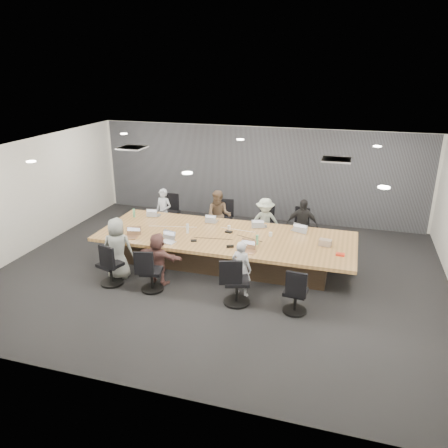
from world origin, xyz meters
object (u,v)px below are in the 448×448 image
(person_5, at_px, (158,259))
(person_6, at_px, (241,268))
(bottle_green_right, at_px, (257,240))
(chair_0, at_px, (169,216))
(bottle_clear, at_px, (188,228))
(laptop_1, at_px, (212,221))
(mug_brown, at_px, (119,225))
(person_0, at_px, (164,212))
(chair_1, at_px, (223,222))
(chair_6, at_px, (237,285))
(person_1, at_px, (219,216))
(bottle_green_left, at_px, (134,213))
(laptop_6, at_px, (248,252))
(person_2, at_px, (265,222))
(canvas_bag, at_px, (325,243))
(chair_4, at_px, (111,268))
(laptop_3, at_px, (299,230))
(laptop_2, at_px, (261,226))
(conference_table, at_px, (225,248))
(person_4, at_px, (118,248))
(chair_2, at_px, (267,227))
(laptop_5, at_px, (168,242))
(laptop_4, at_px, (129,237))
(person_3, at_px, (302,225))
(snack_packet, at_px, (340,255))
(stapler, at_px, (230,246))
(laptop_0, at_px, (155,215))
(chair_3, at_px, (303,231))

(person_5, bearing_deg, person_6, -169.27)
(person_5, relative_size, bottle_green_right, 5.23)
(chair_0, xyz_separation_m, bottle_clear, (1.29, -1.84, 0.43))
(laptop_1, relative_size, mug_brown, 2.36)
(person_0, xyz_separation_m, laptop_1, (1.60, -0.55, 0.09))
(chair_1, distance_m, chair_6, 3.65)
(chair_1, distance_m, bottle_green_right, 2.52)
(person_1, xyz_separation_m, bottle_green_left, (-2.07, -0.82, 0.15))
(person_0, height_order, laptop_6, person_0)
(laptop_1, distance_m, person_5, 2.22)
(person_6, relative_size, mug_brown, 9.96)
(chair_1, distance_m, person_5, 3.10)
(person_2, relative_size, canvas_bag, 4.86)
(chair_4, bearing_deg, laptop_3, 51.82)
(laptop_2, distance_m, mug_brown, 3.49)
(conference_table, bearing_deg, laptop_1, 125.80)
(person_5, distance_m, canvas_bag, 3.69)
(laptop_3, height_order, person_4, person_4)
(conference_table, bearing_deg, chair_2, 68.33)
(laptop_5, distance_m, laptop_6, 1.85)
(person_0, distance_m, laptop_4, 2.15)
(chair_0, relative_size, mug_brown, 7.05)
(person_5, height_order, person_6, person_6)
(laptop_2, height_order, person_4, person_4)
(chair_6, xyz_separation_m, laptop_3, (0.88, 2.50, 0.33))
(laptop_1, height_order, person_3, person_3)
(laptop_1, height_order, mug_brown, mug_brown)
(chair_4, distance_m, snack_packet, 4.91)
(mug_brown, relative_size, stapler, 0.76)
(person_1, bearing_deg, person_6, -71.71)
(bottle_green_right, xyz_separation_m, canvas_bag, (1.46, 0.36, -0.04))
(laptop_1, distance_m, laptop_3, 2.20)
(chair_0, bearing_deg, person_2, 176.63)
(chair_0, relative_size, laptop_5, 2.64)
(person_3, distance_m, laptop_4, 4.28)
(chair_2, height_order, person_0, person_0)
(conference_table, relative_size, chair_1, 7.34)
(chair_2, bearing_deg, person_4, 62.80)
(laptop_3, xyz_separation_m, person_5, (-2.74, -2.15, -0.17))
(laptop_6, bearing_deg, laptop_0, 160.11)
(person_4, bearing_deg, laptop_6, 178.70)
(person_0, xyz_separation_m, bottle_clear, (1.29, -1.49, 0.20))
(person_6, bearing_deg, laptop_5, -2.15)
(person_2, distance_m, canvas_bag, 2.10)
(chair_2, xyz_separation_m, laptop_1, (-1.25, -0.90, 0.36))
(person_3, relative_size, snack_packet, 7.45)
(laptop_4, bearing_deg, person_1, 40.53)
(laptop_6, relative_size, canvas_bag, 1.24)
(conference_table, bearing_deg, laptop_5, -144.20)
(chair_3, relative_size, mug_brown, 6.13)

